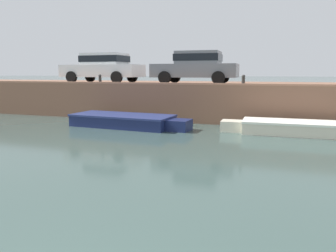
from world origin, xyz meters
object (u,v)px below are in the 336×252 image
boat_moored_west_navy (127,121)px  boat_moored_central_cream (297,128)px  mooring_bollard_west (100,79)px  car_left_inner_grey (196,66)px  mooring_bollard_mid (243,79)px  car_leftmost_white (103,67)px

boat_moored_west_navy → boat_moored_central_cream: boat_moored_west_navy is taller
mooring_bollard_west → car_left_inner_grey: bearing=16.7°
boat_moored_central_cream → mooring_bollard_mid: bearing=144.7°
car_left_inner_grey → mooring_bollard_mid: car_left_inner_grey is taller
mooring_bollard_mid → boat_moored_west_navy: bearing=-156.0°
car_leftmost_white → car_left_inner_grey: size_ratio=1.05×
mooring_bollard_west → mooring_bollard_mid: bearing=0.0°
car_leftmost_white → car_left_inner_grey: same height
car_leftmost_white → mooring_bollard_west: 1.60m
mooring_bollard_mid → car_leftmost_white: bearing=169.8°
mooring_bollard_west → mooring_bollard_mid: size_ratio=1.00×
boat_moored_west_navy → mooring_bollard_mid: (4.53, 2.02, 1.71)m
car_leftmost_white → car_left_inner_grey: 5.13m
boat_moored_west_navy → mooring_bollard_west: bearing=140.2°
boat_moored_west_navy → mooring_bollard_west: size_ratio=11.74×
car_left_inner_grey → mooring_bollard_mid: 2.84m
boat_moored_west_navy → boat_moored_central_cream: (6.69, 0.49, -0.01)m
boat_moored_central_cream → boat_moored_west_navy: bearing=-175.8°
car_leftmost_white → mooring_bollard_west: car_leftmost_white is taller
boat_moored_central_cream → mooring_bollard_west: size_ratio=11.59×
boat_moored_central_cream → car_left_inner_grey: (-4.58, 2.89, 2.33)m
boat_moored_west_navy → mooring_bollard_west: mooring_bollard_west is taller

